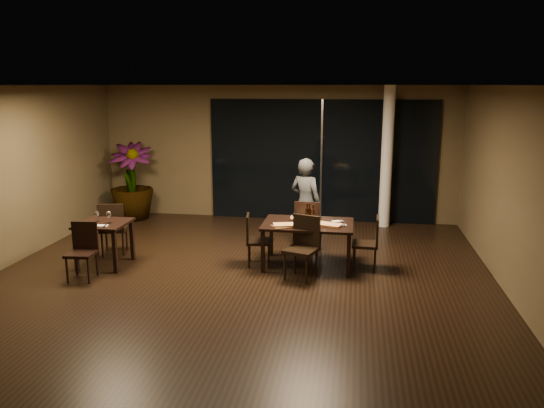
% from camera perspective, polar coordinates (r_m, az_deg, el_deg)
% --- Properties ---
extents(ground, '(8.00, 8.00, 0.00)m').
position_cam_1_polar(ground, '(8.49, -3.49, -8.05)').
color(ground, black).
rests_on(ground, ground).
extents(wall_back, '(8.00, 0.10, 3.00)m').
position_cam_1_polar(wall_back, '(12.02, 0.60, 5.52)').
color(wall_back, '#4D4029').
rests_on(wall_back, ground).
extents(wall_front, '(8.00, 0.10, 3.00)m').
position_cam_1_polar(wall_front, '(4.36, -15.42, -8.00)').
color(wall_front, '#4D4029').
rests_on(wall_front, ground).
extents(wall_right, '(0.10, 8.00, 3.00)m').
position_cam_1_polar(wall_right, '(8.22, 25.12, 0.94)').
color(wall_right, '#4D4029').
rests_on(wall_right, ground).
extents(ceiling, '(8.00, 8.00, 0.04)m').
position_cam_1_polar(ceiling, '(7.94, -3.79, 12.79)').
color(ceiling, white).
rests_on(ceiling, wall_back).
extents(window_panel, '(5.00, 0.06, 2.70)m').
position_cam_1_polar(window_panel, '(11.85, 5.34, 4.63)').
color(window_panel, black).
rests_on(window_panel, ground).
extents(column, '(0.24, 0.24, 3.00)m').
position_cam_1_polar(column, '(11.51, 12.24, 4.91)').
color(column, white).
rests_on(column, ground).
extents(main_table, '(1.50, 1.00, 0.75)m').
position_cam_1_polar(main_table, '(8.89, 3.89, -2.51)').
color(main_table, black).
rests_on(main_table, ground).
extents(side_table, '(0.80, 0.80, 0.75)m').
position_cam_1_polar(side_table, '(9.36, -17.64, -2.65)').
color(side_table, black).
rests_on(side_table, ground).
extents(chair_main_far, '(0.49, 0.49, 0.99)m').
position_cam_1_polar(chair_main_far, '(9.56, 3.91, -2.18)').
color(chair_main_far, black).
rests_on(chair_main_far, ground).
extents(chair_main_near, '(0.58, 0.58, 0.99)m').
position_cam_1_polar(chair_main_near, '(8.40, 3.39, -4.28)').
color(chair_main_near, black).
rests_on(chair_main_near, ground).
extents(chair_main_left, '(0.47, 0.47, 0.88)m').
position_cam_1_polar(chair_main_left, '(8.97, -1.92, -3.58)').
color(chair_main_left, black).
rests_on(chair_main_left, ground).
extents(chair_main_right, '(0.43, 0.43, 0.90)m').
position_cam_1_polar(chair_main_right, '(8.89, 10.51, -3.86)').
color(chair_main_right, black).
rests_on(chair_main_right, ground).
extents(chair_side_far, '(0.54, 0.54, 0.96)m').
position_cam_1_polar(chair_side_far, '(9.91, -16.77, -2.26)').
color(chair_side_far, black).
rests_on(chair_side_far, ground).
extents(chair_side_near, '(0.45, 0.45, 0.90)m').
position_cam_1_polar(chair_side_near, '(8.88, -19.68, -4.43)').
color(chair_side_near, black).
rests_on(chair_side_near, ground).
extents(diner, '(0.68, 0.58, 1.69)m').
position_cam_1_polar(diner, '(9.93, 3.64, 0.12)').
color(diner, '#2F3234').
rests_on(diner, ground).
extents(potted_plant, '(1.17, 1.17, 1.74)m').
position_cam_1_polar(potted_plant, '(12.40, -14.90, 2.36)').
color(potted_plant, '#214818').
rests_on(potted_plant, ground).
extents(pizza_board_left, '(0.59, 0.50, 0.01)m').
position_cam_1_polar(pizza_board_left, '(8.65, 1.77, -2.35)').
color(pizza_board_left, '#4B3018').
rests_on(pizza_board_left, main_table).
extents(pizza_board_right, '(0.57, 0.41, 0.01)m').
position_cam_1_polar(pizza_board_right, '(8.73, 5.84, -2.29)').
color(pizza_board_right, '#492A17').
rests_on(pizza_board_right, main_table).
extents(oblong_pizza_left, '(0.50, 0.33, 0.02)m').
position_cam_1_polar(oblong_pizza_left, '(8.65, 1.77, -2.25)').
color(oblong_pizza_left, maroon).
rests_on(oblong_pizza_left, pizza_board_left).
extents(oblong_pizza_right, '(0.52, 0.35, 0.02)m').
position_cam_1_polar(oblong_pizza_right, '(8.72, 5.84, -2.18)').
color(oblong_pizza_right, '#681109').
rests_on(oblong_pizza_right, pizza_board_right).
extents(round_pizza, '(0.33, 0.33, 0.01)m').
position_cam_1_polar(round_pizza, '(9.17, 3.22, -1.50)').
color(round_pizza, red).
rests_on(round_pizza, main_table).
extents(bottle_a, '(0.07, 0.07, 0.32)m').
position_cam_1_polar(bottle_a, '(8.92, 3.80, -0.92)').
color(bottle_a, black).
rests_on(bottle_a, main_table).
extents(bottle_b, '(0.07, 0.07, 0.31)m').
position_cam_1_polar(bottle_b, '(8.86, 4.44, -1.04)').
color(bottle_b, black).
rests_on(bottle_b, main_table).
extents(bottle_c, '(0.07, 0.07, 0.31)m').
position_cam_1_polar(bottle_c, '(8.96, 4.03, -0.89)').
color(bottle_c, black).
rests_on(bottle_c, main_table).
extents(tumbler_left, '(0.08, 0.08, 0.10)m').
position_cam_1_polar(tumbler_left, '(8.99, 2.26, -1.50)').
color(tumbler_left, white).
rests_on(tumbler_left, main_table).
extents(tumbler_right, '(0.07, 0.07, 0.08)m').
position_cam_1_polar(tumbler_right, '(8.94, 5.24, -1.69)').
color(tumbler_right, white).
rests_on(tumbler_right, main_table).
extents(napkin_near, '(0.20, 0.14, 0.01)m').
position_cam_1_polar(napkin_near, '(8.76, 7.36, -2.26)').
color(napkin_near, silver).
rests_on(napkin_near, main_table).
extents(napkin_far, '(0.20, 0.16, 0.01)m').
position_cam_1_polar(napkin_far, '(9.00, 7.05, -1.86)').
color(napkin_far, silver).
rests_on(napkin_far, main_table).
extents(wine_glass_a, '(0.08, 0.08, 0.17)m').
position_cam_1_polar(wine_glass_a, '(9.41, -18.30, -1.29)').
color(wine_glass_a, white).
rests_on(wine_glass_a, side_table).
extents(wine_glass_b, '(0.09, 0.09, 0.19)m').
position_cam_1_polar(wine_glass_b, '(9.24, -17.15, -1.38)').
color(wine_glass_b, white).
rests_on(wine_glass_b, side_table).
extents(side_napkin, '(0.19, 0.13, 0.01)m').
position_cam_1_polar(side_napkin, '(9.09, -17.82, -2.24)').
color(side_napkin, silver).
rests_on(side_napkin, side_table).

